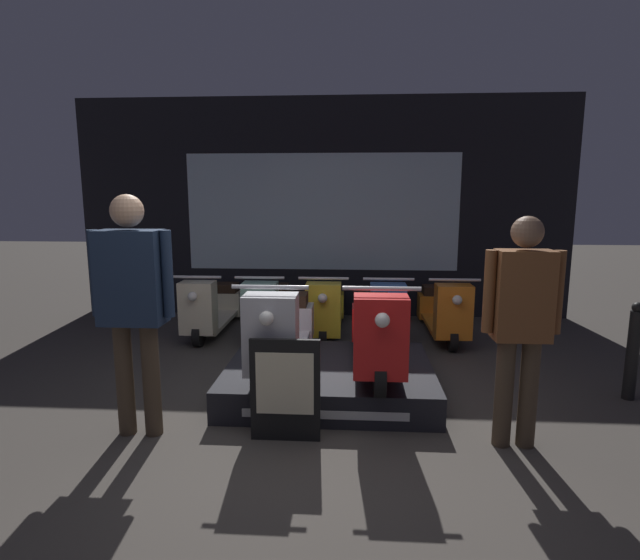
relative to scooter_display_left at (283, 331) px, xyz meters
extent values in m
plane|color=#423D38|center=(0.17, -0.85, -0.60)|extent=(30.00, 30.00, 0.00)
cube|color=black|center=(0.17, 3.11, 1.00)|extent=(7.25, 0.08, 3.20)
cube|color=silver|center=(0.17, 3.06, 0.95)|extent=(3.99, 0.01, 1.70)
cube|color=black|center=(0.42, 0.06, -0.46)|extent=(1.87, 1.47, 0.27)
cube|color=silver|center=(0.42, -0.68, -0.48)|extent=(1.31, 0.01, 0.07)
cylinder|color=black|center=(0.00, -0.65, -0.18)|extent=(0.09, 0.30, 0.30)
cylinder|color=black|center=(0.00, 0.77, -0.18)|extent=(0.09, 0.30, 0.30)
cube|color=#BCBCC1|center=(0.00, 0.06, -0.19)|extent=(0.39, 1.33, 0.05)
cube|color=#BCBCC1|center=(0.00, -0.63, 0.15)|extent=(0.41, 0.27, 0.63)
cube|color=#BCBCC1|center=(0.00, 0.74, -0.10)|extent=(0.43, 0.31, 0.34)
cube|color=black|center=(0.00, 0.74, 0.13)|extent=(0.31, 0.28, 0.13)
cylinder|color=silver|center=(0.00, -0.64, 0.52)|extent=(0.59, 0.03, 0.03)
sphere|color=white|center=(0.00, -0.82, 0.32)|extent=(0.11, 0.11, 0.11)
cylinder|color=black|center=(0.84, -0.65, -0.18)|extent=(0.09, 0.30, 0.30)
cylinder|color=black|center=(0.84, 0.77, -0.18)|extent=(0.09, 0.30, 0.30)
cube|color=red|center=(0.84, 0.06, -0.19)|extent=(0.39, 1.33, 0.05)
cube|color=red|center=(0.84, -0.63, 0.15)|extent=(0.41, 0.27, 0.63)
cube|color=red|center=(0.84, 0.74, -0.10)|extent=(0.43, 0.31, 0.34)
cube|color=black|center=(0.84, 0.74, 0.13)|extent=(0.31, 0.28, 0.13)
cylinder|color=silver|center=(0.84, -0.64, 0.52)|extent=(0.59, 0.03, 0.03)
sphere|color=white|center=(0.84, -0.82, 0.32)|extent=(0.11, 0.11, 0.11)
cylinder|color=black|center=(-1.22, 1.38, -0.45)|extent=(0.09, 0.30, 0.30)
cylinder|color=black|center=(-1.22, 2.80, -0.45)|extent=(0.09, 0.30, 0.30)
cube|color=beige|center=(-1.22, 2.09, -0.46)|extent=(0.39, 1.33, 0.05)
cube|color=beige|center=(-1.22, 1.40, -0.13)|extent=(0.41, 0.27, 0.63)
cube|color=beige|center=(-1.22, 2.77, -0.38)|extent=(0.43, 0.31, 0.34)
cube|color=black|center=(-1.22, 2.77, -0.14)|extent=(0.31, 0.28, 0.13)
cylinder|color=silver|center=(-1.22, 1.39, 0.25)|extent=(0.59, 0.03, 0.03)
sphere|color=white|center=(-1.22, 1.21, 0.05)|extent=(0.11, 0.11, 0.11)
cylinder|color=black|center=(-0.46, 1.38, -0.45)|extent=(0.09, 0.30, 0.30)
cylinder|color=black|center=(-0.46, 2.80, -0.45)|extent=(0.09, 0.30, 0.30)
cube|color=#8EC6AD|center=(-0.46, 2.09, -0.46)|extent=(0.39, 1.33, 0.05)
cube|color=#8EC6AD|center=(-0.46, 1.40, -0.13)|extent=(0.41, 0.27, 0.63)
cube|color=#8EC6AD|center=(-0.46, 2.77, -0.38)|extent=(0.43, 0.31, 0.34)
cube|color=black|center=(-0.46, 2.77, -0.14)|extent=(0.31, 0.28, 0.13)
cylinder|color=silver|center=(-0.46, 1.39, 0.25)|extent=(0.59, 0.03, 0.03)
sphere|color=white|center=(-0.46, 1.21, 0.05)|extent=(0.11, 0.11, 0.11)
cylinder|color=black|center=(0.29, 1.38, -0.45)|extent=(0.09, 0.30, 0.30)
cylinder|color=black|center=(0.29, 2.80, -0.45)|extent=(0.09, 0.30, 0.30)
cube|color=yellow|center=(0.29, 2.09, -0.46)|extent=(0.39, 1.33, 0.05)
cube|color=yellow|center=(0.29, 1.40, -0.13)|extent=(0.41, 0.27, 0.63)
cube|color=yellow|center=(0.29, 2.77, -0.38)|extent=(0.43, 0.31, 0.34)
cube|color=black|center=(0.29, 2.77, -0.14)|extent=(0.31, 0.28, 0.13)
cylinder|color=silver|center=(0.29, 1.39, 0.25)|extent=(0.59, 0.03, 0.03)
sphere|color=white|center=(0.29, 1.21, 0.05)|extent=(0.11, 0.11, 0.11)
cylinder|color=black|center=(1.04, 1.38, -0.45)|extent=(0.09, 0.30, 0.30)
cylinder|color=black|center=(1.04, 2.80, -0.45)|extent=(0.09, 0.30, 0.30)
cube|color=#386BBC|center=(1.04, 2.09, -0.46)|extent=(0.39, 1.33, 0.05)
cube|color=#386BBC|center=(1.04, 1.40, -0.13)|extent=(0.41, 0.27, 0.63)
cube|color=#386BBC|center=(1.04, 2.77, -0.38)|extent=(0.43, 0.31, 0.34)
cube|color=black|center=(1.04, 2.77, -0.14)|extent=(0.31, 0.28, 0.13)
cylinder|color=silver|center=(1.04, 1.39, 0.25)|extent=(0.59, 0.03, 0.03)
sphere|color=white|center=(1.04, 1.21, 0.05)|extent=(0.11, 0.11, 0.11)
cylinder|color=black|center=(1.79, 1.38, -0.45)|extent=(0.09, 0.30, 0.30)
cylinder|color=black|center=(1.79, 2.80, -0.45)|extent=(0.09, 0.30, 0.30)
cube|color=orange|center=(1.79, 2.09, -0.46)|extent=(0.39, 1.33, 0.05)
cube|color=orange|center=(1.79, 1.40, -0.13)|extent=(0.41, 0.27, 0.63)
cube|color=orange|center=(1.79, 2.77, -0.38)|extent=(0.43, 0.31, 0.34)
cube|color=black|center=(1.79, 2.77, -0.14)|extent=(0.31, 0.28, 0.13)
cylinder|color=silver|center=(1.79, 1.39, 0.25)|extent=(0.59, 0.03, 0.03)
sphere|color=white|center=(1.79, 1.21, 0.05)|extent=(0.11, 0.11, 0.11)
cylinder|color=#473828|center=(-1.09, -0.83, -0.16)|extent=(0.13, 0.13, 0.87)
cylinder|color=#473828|center=(-0.89, -0.83, -0.16)|extent=(0.13, 0.13, 0.87)
cube|color=#1E2D47|center=(-0.99, -0.83, 0.62)|extent=(0.46, 0.26, 0.69)
cylinder|color=#1E2D47|center=(-1.26, -0.83, 0.64)|extent=(0.08, 0.08, 0.64)
cylinder|color=#1E2D47|center=(-0.72, -0.83, 0.64)|extent=(0.08, 0.08, 0.64)
sphere|color=tan|center=(-0.99, -0.83, 1.10)|extent=(0.24, 0.24, 0.24)
cylinder|color=#473828|center=(1.72, -0.83, -0.20)|extent=(0.13, 0.13, 0.80)
cylinder|color=#473828|center=(1.90, -0.83, -0.20)|extent=(0.13, 0.13, 0.80)
cube|color=brown|center=(1.81, -0.83, 0.52)|extent=(0.38, 0.21, 0.64)
cylinder|color=brown|center=(1.58, -0.83, 0.55)|extent=(0.08, 0.08, 0.58)
cylinder|color=brown|center=(2.04, -0.83, 0.55)|extent=(0.08, 0.08, 0.58)
sphere|color=brown|center=(1.81, -0.83, 0.96)|extent=(0.22, 0.22, 0.22)
cube|color=black|center=(0.14, -0.86, -0.21)|extent=(0.52, 0.04, 0.78)
cube|color=beige|center=(0.14, -0.88, -0.15)|extent=(0.43, 0.01, 0.47)
cylinder|color=black|center=(3.11, 0.09, -0.20)|extent=(0.11, 0.11, 0.81)
sphere|color=black|center=(3.11, 0.09, 0.24)|extent=(0.10, 0.10, 0.10)
camera|label=1|loc=(0.62, -4.32, 1.22)|focal=28.00mm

